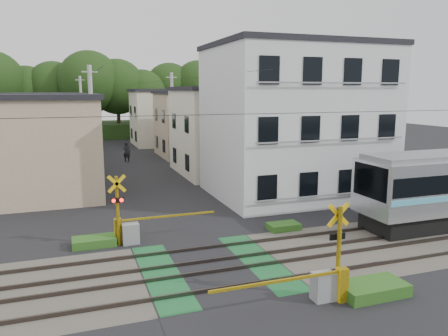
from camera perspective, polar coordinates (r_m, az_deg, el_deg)
name	(u,v)px	position (r m, az deg, el deg)	size (l,w,h in m)	color
ground	(212,268)	(16.67, -1.57, -12.87)	(120.00, 120.00, 0.00)	black
track_bed	(212,267)	(16.66, -1.57, -12.75)	(120.00, 120.00, 0.14)	#47423A
crossing_signal_near	(327,279)	(14.38, 13.31, -13.94)	(4.74, 0.65, 3.09)	yellow
crossing_signal_far	(128,228)	(19.28, -12.40, -7.63)	(4.74, 0.65, 3.09)	yellow
apartment_block	(295,121)	(27.55, 9.24, 6.11)	(10.20, 8.36, 9.30)	silver
houses_row	(127,127)	(40.97, -12.55, 5.28)	(22.07, 31.35, 6.80)	tan
tree_hill	(101,95)	(63.75, -15.82, 9.13)	(40.00, 12.10, 11.75)	#1D3612
catenary	(353,161)	(18.36, 16.45, 0.88)	(60.00, 5.04, 7.00)	#2D2D33
utility_poles	(115,120)	(37.88, -14.01, 6.12)	(7.90, 42.00, 8.00)	#A5A5A0
pedestrian	(127,152)	(41.22, -12.60, 2.09)	(0.69, 0.45, 1.89)	black
weed_patches	(256,258)	(17.10, 4.25, -11.61)	(10.25, 8.80, 0.40)	#2D5E1E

